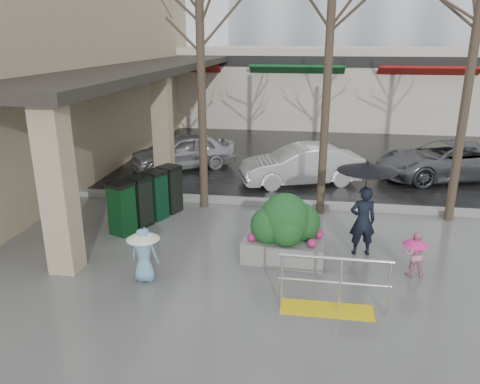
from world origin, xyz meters
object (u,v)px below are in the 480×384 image
(tree_west, at_px, (200,13))
(woman, at_px, (365,196))
(car_a, at_px, (183,151))
(car_c, at_px, (446,160))
(tree_midwest, at_px, (332,5))
(tree_mideast, at_px, (478,21))
(handrail, at_px, (331,291))
(news_boxes, at_px, (147,198))
(child_pink, at_px, (414,251))
(car_b, at_px, (301,165))
(planter, at_px, (285,229))
(child_blue, at_px, (144,249))

(tree_west, height_order, woman, tree_west)
(car_a, distance_m, car_c, 8.99)
(tree_midwest, relative_size, woman, 3.32)
(tree_mideast, distance_m, woman, 4.92)
(handrail, relative_size, news_boxes, 0.83)
(child_pink, xyz_separation_m, news_boxes, (-6.16, 1.91, 0.11))
(news_boxes, bearing_deg, car_b, 69.09)
(woman, relative_size, news_boxes, 0.92)
(child_pink, xyz_separation_m, car_b, (-2.42, 5.81, 0.10))
(planter, bearing_deg, car_a, 121.14)
(car_c, bearing_deg, car_a, -106.61)
(car_c, bearing_deg, child_pink, -35.39)
(tree_midwest, distance_m, news_boxes, 6.47)
(car_b, bearing_deg, tree_west, -64.69)
(tree_mideast, xyz_separation_m, car_b, (-3.92, 2.55, -4.23))
(news_boxes, xyz_separation_m, car_c, (8.49, 5.26, -0.01))
(car_b, bearing_deg, car_a, -125.68)
(handrail, distance_m, tree_mideast, 7.28)
(handrail, bearing_deg, car_b, 96.04)
(handrail, relative_size, tree_west, 0.28)
(planter, distance_m, car_a, 7.92)
(handrail, relative_size, woman, 0.90)
(planter, bearing_deg, child_blue, -153.95)
(tree_west, relative_size, car_b, 1.78)
(tree_midwest, bearing_deg, news_boxes, -162.83)
(tree_west, bearing_deg, woman, -30.81)
(tree_midwest, distance_m, child_pink, 6.00)
(tree_mideast, height_order, child_pink, tree_mideast)
(handrail, bearing_deg, tree_west, 124.99)
(news_boxes, height_order, car_b, news_boxes)
(handrail, xyz_separation_m, car_a, (-5.02, 8.59, 0.25))
(news_boxes, relative_size, car_c, 0.51)
(tree_west, xyz_separation_m, news_boxes, (-1.16, -1.35, -4.45))
(planter, distance_m, car_c, 8.46)
(car_a, bearing_deg, news_boxes, -25.87)
(child_blue, xyz_separation_m, planter, (2.62, 1.28, 0.06))
(tree_west, xyz_separation_m, woman, (4.06, -2.42, -3.75))
(car_a, bearing_deg, tree_mideast, 33.60)
(car_a, bearing_deg, handrail, -1.18)
(tree_midwest, distance_m, planter, 5.47)
(child_blue, bearing_deg, planter, -153.94)
(child_pink, bearing_deg, news_boxes, -20.61)
(child_blue, xyz_separation_m, car_a, (-1.48, 8.06, -0.02))
(woman, relative_size, planter, 1.19)
(car_a, bearing_deg, car_b, 42.24)
(tree_midwest, relative_size, planter, 3.95)
(car_b, xyz_separation_m, car_c, (4.75, 1.36, 0.00))
(planter, bearing_deg, tree_mideast, 36.33)
(child_pink, distance_m, car_c, 7.54)
(child_blue, bearing_deg, car_b, -112.04)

